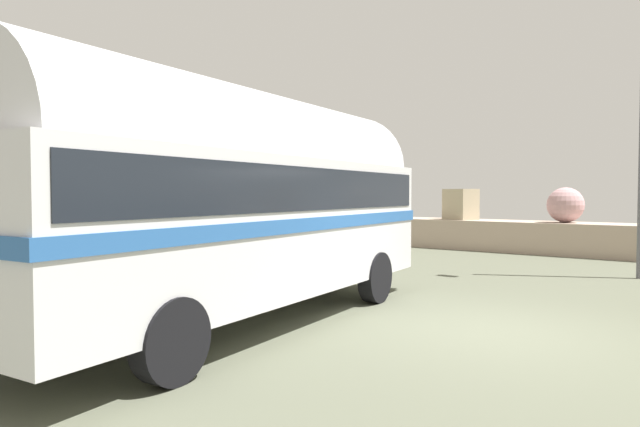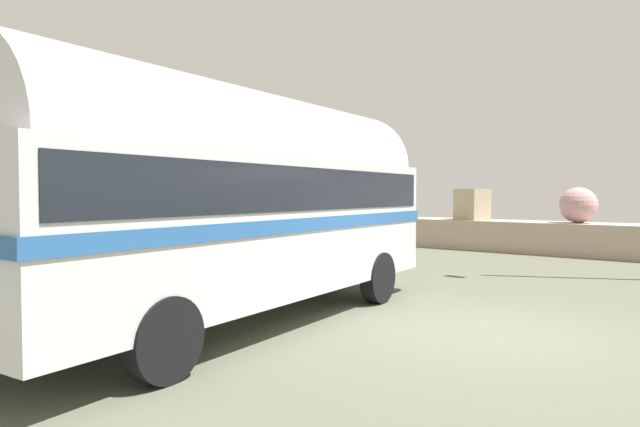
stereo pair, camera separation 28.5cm
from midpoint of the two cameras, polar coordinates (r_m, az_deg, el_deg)
ground at (r=8.77m, az=16.47°, el=-11.69°), size 32.00×26.00×0.02m
breakwater at (r=20.03m, az=29.01°, el=-2.04°), size 31.36×2.09×2.44m
vintage_coach at (r=8.78m, az=-8.98°, el=1.84°), size 3.39×8.80×3.70m
lamp_post at (r=15.37m, az=29.70°, el=9.38°), size 0.80×0.87×7.38m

